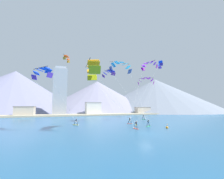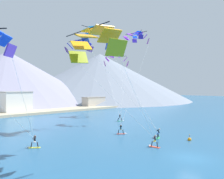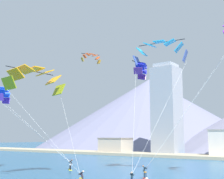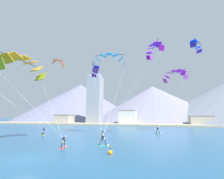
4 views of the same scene
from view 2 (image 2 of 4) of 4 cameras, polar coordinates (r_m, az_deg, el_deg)
name	(u,v)px [view 2 (image 2 of 4)]	position (r m, az deg, el deg)	size (l,w,h in m)	color
ground_plane	(190,158)	(27.17, 19.60, -16.49)	(400.00, 400.00, 0.00)	#23567F
kitesurfer_near_lead	(33,144)	(31.31, -19.96, -13.29)	(1.61, 1.40, 1.69)	yellow
kitesurfer_near_trail	(153,143)	(30.51, 10.72, -13.63)	(0.67, 1.77, 1.69)	#E54C33
kitesurfer_mid_center	(122,131)	(37.91, 2.65, -10.83)	(1.51, 1.51, 1.72)	#E54C33
kitesurfer_far_left	(158,135)	(35.83, 12.00, -11.58)	(1.74, 1.11, 1.65)	#33B266
kitesurfer_far_right	(121,119)	(52.19, 2.30, -7.73)	(1.55, 1.47, 1.74)	#33B266
parafoil_kite_near_trail	(94,41)	(23.96, -4.69, 12.53)	(10.72, 8.62, 12.90)	#8F9D14
parafoil_kite_mid_center	(136,38)	(49.37, 6.17, 13.31)	(12.10, 8.01, 18.84)	#871398
parafoil_kite_far_left	(99,36)	(42.09, -3.45, 13.88)	(8.06, 13.16, 17.80)	#3D57AB
parafoil_kite_far_right	(116,59)	(61.20, 1.10, 7.85)	(8.91, 9.82, 15.70)	#BC42AD
parafoil_kite_distant_high_outer	(79,45)	(40.19, -8.69, 11.39)	(3.34, 5.35, 2.26)	#5F2E8D
parafoil_kite_distant_low_drift	(137,35)	(64.04, 6.65, 13.87)	(4.06, 5.60, 2.49)	#352099
race_marker_buoy	(189,139)	(35.53, 19.58, -12.19)	(0.56, 0.56, 1.02)	orange
shoreline_strip	(13,114)	(70.47, -24.35, -5.77)	(180.00, 10.00, 0.70)	tan
shore_building_harbour_front	(94,102)	(89.30, -4.81, -3.30)	(9.15, 4.54, 4.22)	#B7AD9E
shore_building_quay_east	(16,102)	(73.82, -23.83, -3.10)	(8.16, 7.06, 6.83)	silver
mountain_peak_west_ridge	(8,77)	(121.17, -25.56, 2.85)	(92.94, 92.94, 26.31)	gray
mountain_peak_east_shoulder	(100,77)	(142.28, -3.25, 3.28)	(113.93, 113.93, 30.09)	slate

